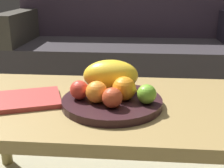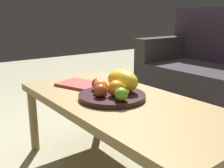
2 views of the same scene
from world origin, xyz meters
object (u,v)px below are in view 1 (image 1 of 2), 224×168
object	(u,v)px
apple_left	(79,90)
banana_bunch	(115,84)
apple_front	(112,98)
magazine	(23,100)
orange_front	(125,88)
orange_left	(97,92)
coffee_table	(124,115)
melon_large_front	(111,76)
apple_right	(147,94)
couch	(125,53)
fruit_bowl	(112,102)

from	to	relation	value
apple_left	banana_bunch	world-z (taller)	apple_left
apple_front	magazine	distance (m)	0.32
orange_front	orange_left	distance (m)	0.09
coffee_table	apple_front	distance (m)	0.15
melon_large_front	banana_bunch	world-z (taller)	melon_large_front
apple_front	orange_front	bearing A→B (deg)	62.62
orange_left	coffee_table	bearing A→B (deg)	38.63
orange_left	apple_right	xyz separation A→B (m)	(0.16, 0.01, -0.00)
apple_right	banana_bunch	world-z (taller)	same
coffee_table	apple_front	size ratio (longest dim) A/B	19.32
couch	banana_bunch	xyz separation A→B (m)	(0.02, -1.25, 0.18)
couch	apple_left	world-z (taller)	couch
orange_front	apple_front	world-z (taller)	orange_front
orange_front	banana_bunch	distance (m)	0.08
couch	magazine	bearing A→B (deg)	-102.46
couch	apple_front	xyz separation A→B (m)	(0.02, -1.39, 0.18)
orange_left	magazine	bearing A→B (deg)	171.19
apple_front	apple_right	distance (m)	0.11
fruit_bowl	orange_left	world-z (taller)	orange_left
apple_right	orange_front	bearing A→B (deg)	160.67
apple_left	banana_bunch	xyz separation A→B (m)	(0.11, 0.08, -0.01)
melon_large_front	magazine	size ratio (longest dim) A/B	0.76
couch	magazine	xyz separation A→B (m)	(-0.29, -1.31, 0.14)
fruit_bowl	melon_large_front	size ratio (longest dim) A/B	1.73
melon_large_front	apple_left	xyz separation A→B (m)	(-0.09, -0.09, -0.02)
fruit_bowl	banana_bunch	world-z (taller)	banana_bunch
apple_right	magazine	size ratio (longest dim) A/B	0.25
banana_bunch	magazine	xyz separation A→B (m)	(-0.31, -0.06, -0.04)
couch	apple_left	bearing A→B (deg)	-93.88
coffee_table	orange_left	bearing A→B (deg)	-141.37
apple_front	magazine	world-z (taller)	apple_front
coffee_table	melon_large_front	world-z (taller)	melon_large_front
melon_large_front	banana_bunch	bearing A→B (deg)	-27.85
coffee_table	orange_left	size ratio (longest dim) A/B	17.37
melon_large_front	apple_front	world-z (taller)	melon_large_front
orange_front	banana_bunch	bearing A→B (deg)	115.16
orange_front	orange_left	world-z (taller)	orange_front
coffee_table	couch	distance (m)	1.29
apple_front	apple_left	xyz separation A→B (m)	(-0.11, 0.06, -0.00)
apple_left	banana_bunch	bearing A→B (deg)	35.83
coffee_table	apple_front	world-z (taller)	apple_front
apple_front	banana_bunch	xyz separation A→B (m)	(-0.00, 0.14, -0.01)
fruit_bowl	melon_large_front	world-z (taller)	melon_large_front
orange_front	apple_left	world-z (taller)	orange_front
coffee_table	banana_bunch	size ratio (longest dim) A/B	7.27
apple_front	magazine	bearing A→B (deg)	166.34
couch	apple_right	bearing A→B (deg)	-84.71
melon_large_front	orange_left	bearing A→B (deg)	-106.97
couch	fruit_bowl	distance (m)	1.33
banana_bunch	magazine	bearing A→B (deg)	-168.53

